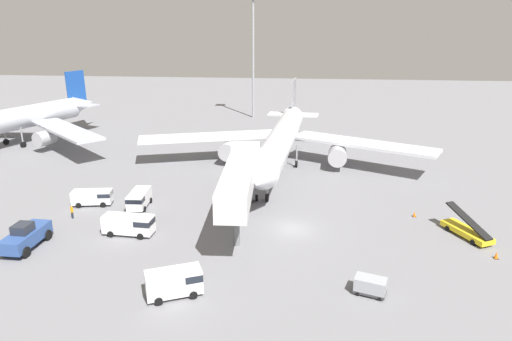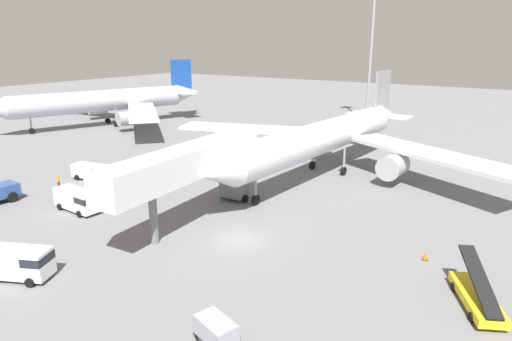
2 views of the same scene
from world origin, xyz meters
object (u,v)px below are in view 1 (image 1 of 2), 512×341
Objects in this scene: safety_cone_bravo at (414,214)px; belt_loader_truck at (467,230)px; service_van_rear_left at (93,197)px; airplane_background at (9,121)px; airplane_at_gate at (282,138)px; jet_bridge at (241,176)px; safety_cone_alpha at (496,255)px; pushback_tug at (26,236)px; service_van_near_left at (130,224)px; ground_crew_worker_foreground at (72,211)px; service_van_far_left at (176,281)px; apron_light_mast at (253,33)px; baggage_cart_outer_left at (370,285)px; service_van_mid_center at (139,199)px.

belt_loader_truck is at bearing -48.20° from safety_cone_bravo.
safety_cone_bravo is (-4.30, 4.80, -0.42)m from belt_loader_truck.
airplane_background reaches higher than service_van_rear_left.
airplane_at_gate is at bearing 39.06° from service_van_rear_left.
jet_bridge is 28.14× the size of safety_cone_alpha.
airplane_background is at bearing 159.51° from safety_cone_bravo.
service_van_rear_left is (1.56, 11.68, -0.17)m from pushback_tug.
service_van_near_left reaches higher than ground_crew_worker_foreground.
belt_loader_truck is at bearing -22.70° from airplane_background.
service_van_far_left is at bearing -100.62° from airplane_at_gate.
belt_loader_truck is at bearing -64.40° from apron_light_mast.
jet_bridge is 29.66× the size of safety_cone_bravo.
service_van_far_left is 7.45× the size of safety_cone_bravo.
baggage_cart_outer_left is (33.41, -4.62, -0.44)m from pushback_tug.
airplane_background is (-33.95, 25.88, 3.70)m from service_van_mid_center.
airplane_at_gate reaches higher than service_van_near_left.
service_van_rear_left is 0.92× the size of service_van_near_left.
ground_crew_worker_foreground is at bearing 174.20° from safety_cone_alpha.
service_van_rear_left reaches higher than ground_crew_worker_foreground.
airplane_background is (-50.61, 7.32, 0.15)m from airplane_at_gate.
apron_light_mast is at bearing 85.08° from service_van_near_left.
safety_cone_alpha is at bearing -12.76° from jet_bridge.
safety_cone_alpha is 0.02× the size of apron_light_mast.
airplane_background is (-47.09, 28.70, -0.70)m from jet_bridge.
ground_crew_worker_foreground is 2.44× the size of safety_cone_bravo.
jet_bridge is at bearing 133.80° from baggage_cart_outer_left.
airplane_background is (-35.71, 33.31, 3.61)m from service_van_near_left.
service_van_rear_left is 3.10× the size of ground_crew_worker_foreground.
pushback_tug is at bearing -97.04° from ground_crew_worker_foreground.
pushback_tug is (-24.18, -30.04, -3.44)m from airplane_at_gate.
service_van_rear_left is 62.92m from apron_light_mast.
service_van_far_left is 0.11× the size of airplane_background.
airplane_background is at bearing 134.91° from service_van_far_left.
service_van_near_left is at bearing -119.84° from airplane_at_gate.
service_van_mid_center is 30.49m from baggage_cart_outer_left.
jet_bridge reaches higher than ground_crew_worker_foreground.
service_van_near_left is at bearing -43.00° from airplane_background.
service_van_mid_center is 62.10m from apron_light_mast.
service_van_mid_center is 6.64× the size of safety_cone_alpha.
belt_loader_truck is 3.72× the size of ground_crew_worker_foreground.
service_van_rear_left is at bearing 82.41° from pushback_tug.
belt_loader_truck is 43.71m from service_van_rear_left.
safety_cone_bravo is 71.88m from airplane_background.
service_van_rear_left is 0.11× the size of airplane_background.
service_van_near_left is 1.90× the size of baggage_cart_outer_left.
jet_bridge reaches higher than pushback_tug.
apron_light_mast reaches higher than airplane_at_gate.
apron_light_mast is (13.42, 58.56, 18.71)m from service_van_rear_left.
apron_light_mast reaches higher than belt_loader_truck.
safety_cone_alpha is 76.84m from apron_light_mast.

